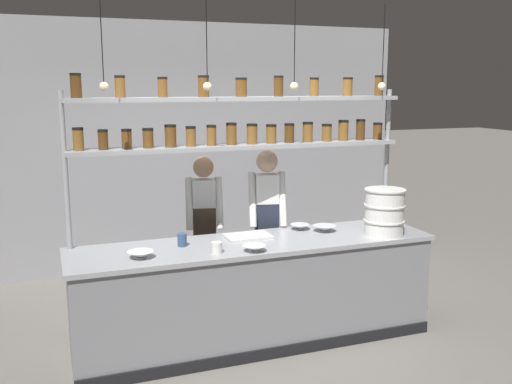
{
  "coord_description": "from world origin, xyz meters",
  "views": [
    {
      "loc": [
        -1.63,
        -4.47,
        2.26
      ],
      "look_at": [
        0.08,
        0.2,
        1.32
      ],
      "focal_mm": 40.0,
      "sensor_mm": 36.0,
      "label": 1
    }
  ],
  "objects": [
    {
      "name": "prep_bowl_center_back",
      "position": [
        0.54,
        0.25,
        0.94
      ],
      "size": [
        0.18,
        0.18,
        0.05
      ],
      "color": "silver",
      "rests_on": "prep_counter"
    },
    {
      "name": "back_wall",
      "position": [
        0.0,
        2.43,
        1.5
      ],
      "size": [
        5.58,
        0.12,
        3.0
      ],
      "primitive_type": "cube",
      "color": "#939399",
      "rests_on": "ground_plane"
    },
    {
      "name": "prep_bowl_near_right",
      "position": [
        -0.11,
        -0.28,
        0.95
      ],
      "size": [
        0.19,
        0.19,
        0.05
      ],
      "color": "white",
      "rests_on": "prep_counter"
    },
    {
      "name": "serving_cup_front",
      "position": [
        -0.62,
        0.08,
        0.97
      ],
      "size": [
        0.08,
        0.08,
        0.11
      ],
      "color": "#334C70",
      "rests_on": "prep_counter"
    },
    {
      "name": "container_stack",
      "position": [
        1.17,
        -0.19,
        1.13
      ],
      "size": [
        0.37,
        0.37,
        0.42
      ],
      "color": "white",
      "rests_on": "prep_counter"
    },
    {
      "name": "ground_plane",
      "position": [
        0.0,
        0.0,
        0.0
      ],
      "size": [
        40.0,
        40.0,
        0.0
      ],
      "primitive_type": "plane",
      "color": "slate"
    },
    {
      "name": "prep_counter",
      "position": [
        0.0,
        -0.0,
        0.46
      ],
      "size": [
        3.18,
        0.76,
        0.92
      ],
      "color": "gray",
      "rests_on": "ground_plane"
    },
    {
      "name": "prep_bowl_center_front",
      "position": [
        -1.0,
        -0.14,
        0.95
      ],
      "size": [
        0.21,
        0.21,
        0.06
      ],
      "color": "white",
      "rests_on": "prep_counter"
    },
    {
      "name": "spice_shelf_unit",
      "position": [
        0.01,
        0.33,
        1.87
      ],
      "size": [
        3.07,
        0.28,
        2.35
      ],
      "color": "#999BA0",
      "rests_on": "ground_plane"
    },
    {
      "name": "chef_center",
      "position": [
        0.33,
        0.56,
        0.94
      ],
      "size": [
        0.41,
        0.34,
        1.64
      ],
      "rotation": [
        0.0,
        0.0,
        -0.26
      ],
      "color": "black",
      "rests_on": "ground_plane"
    },
    {
      "name": "prep_bowl_near_left",
      "position": [
        0.72,
        0.1,
        0.95
      ],
      "size": [
        0.21,
        0.21,
        0.06
      ],
      "color": "silver",
      "rests_on": "prep_counter"
    },
    {
      "name": "serving_cup_by_board",
      "position": [
        -0.4,
        -0.21,
        0.96
      ],
      "size": [
        0.09,
        0.09,
        0.09
      ],
      "color": "silver",
      "rests_on": "prep_counter"
    },
    {
      "name": "pendant_light_row",
      "position": [
        -0.01,
        0.0,
        2.28
      ],
      "size": [
        2.49,
        0.07,
        0.74
      ],
      "color": "black"
    },
    {
      "name": "chef_left",
      "position": [
        -0.24,
        0.8,
        0.9
      ],
      "size": [
        0.4,
        0.33,
        1.57
      ],
      "rotation": [
        0.0,
        0.0,
        -0.22
      ],
      "color": "black",
      "rests_on": "ground_plane"
    },
    {
      "name": "cutting_board",
      "position": [
        -0.01,
        0.14,
        0.93
      ],
      "size": [
        0.4,
        0.26,
        0.02
      ],
      "color": "silver",
      "rests_on": "prep_counter"
    }
  ]
}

